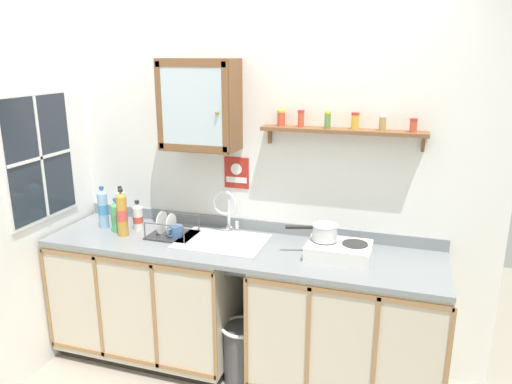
{
  "coord_description": "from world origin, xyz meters",
  "views": [
    {
      "loc": [
        1.0,
        -2.34,
        2.11
      ],
      "look_at": [
        0.08,
        0.55,
        1.25
      ],
      "focal_mm": 34.13,
      "sensor_mm": 36.0,
      "label": 1
    }
  ],
  "objects_px": {
    "hot_plate_stove": "(339,250)",
    "mug": "(176,232)",
    "bottle_water_clear_4": "(121,208)",
    "trash_bin": "(241,352)",
    "dish_rack": "(171,231)",
    "warning_sign": "(237,173)",
    "bottle_opaque_white_2": "(138,217)",
    "bottle_juice_amber_3": "(122,214)",
    "wall_cabinet": "(200,105)",
    "saucepan": "(324,232)",
    "sink": "(222,245)",
    "bottle_soda_green_1": "(117,216)",
    "bottle_water_blue_0": "(103,208)"
  },
  "relations": [
    {
      "from": "hot_plate_stove",
      "to": "mug",
      "type": "distance_m",
      "value": 1.09
    },
    {
      "from": "bottle_water_clear_4",
      "to": "trash_bin",
      "type": "bearing_deg",
      "value": -13.17
    },
    {
      "from": "hot_plate_stove",
      "to": "trash_bin",
      "type": "distance_m",
      "value": 0.96
    },
    {
      "from": "dish_rack",
      "to": "warning_sign",
      "type": "relative_size",
      "value": 1.43
    },
    {
      "from": "bottle_opaque_white_2",
      "to": "trash_bin",
      "type": "bearing_deg",
      "value": -13.12
    },
    {
      "from": "bottle_juice_amber_3",
      "to": "wall_cabinet",
      "type": "relative_size",
      "value": 0.56
    },
    {
      "from": "bottle_opaque_white_2",
      "to": "mug",
      "type": "distance_m",
      "value": 0.35
    },
    {
      "from": "warning_sign",
      "to": "hot_plate_stove",
      "type": "bearing_deg",
      "value": -21.29
    },
    {
      "from": "saucepan",
      "to": "bottle_juice_amber_3",
      "type": "relative_size",
      "value": 0.96
    },
    {
      "from": "bottle_juice_amber_3",
      "to": "dish_rack",
      "type": "height_order",
      "value": "bottle_juice_amber_3"
    },
    {
      "from": "bottle_opaque_white_2",
      "to": "dish_rack",
      "type": "distance_m",
      "value": 0.29
    },
    {
      "from": "trash_bin",
      "to": "bottle_water_clear_4",
      "type": "bearing_deg",
      "value": 166.83
    },
    {
      "from": "bottle_juice_amber_3",
      "to": "wall_cabinet",
      "type": "xyz_separation_m",
      "value": [
        0.49,
        0.25,
        0.72
      ]
    },
    {
      "from": "sink",
      "to": "dish_rack",
      "type": "height_order",
      "value": "sink"
    },
    {
      "from": "bottle_soda_green_1",
      "to": "dish_rack",
      "type": "height_order",
      "value": "bottle_soda_green_1"
    },
    {
      "from": "dish_rack",
      "to": "trash_bin",
      "type": "relative_size",
      "value": 0.76
    },
    {
      "from": "hot_plate_stove",
      "to": "mug",
      "type": "xyz_separation_m",
      "value": [
        -1.09,
        -0.01,
        -0.0
      ]
    },
    {
      "from": "bottle_opaque_white_2",
      "to": "bottle_water_blue_0",
      "type": "bearing_deg",
      "value": -172.52
    },
    {
      "from": "saucepan",
      "to": "bottle_water_clear_4",
      "type": "xyz_separation_m",
      "value": [
        -1.48,
        0.08,
        -0.01
      ]
    },
    {
      "from": "dish_rack",
      "to": "wall_cabinet",
      "type": "height_order",
      "value": "wall_cabinet"
    },
    {
      "from": "wall_cabinet",
      "to": "saucepan",
      "type": "bearing_deg",
      "value": -10.07
    },
    {
      "from": "hot_plate_stove",
      "to": "bottle_juice_amber_3",
      "type": "height_order",
      "value": "bottle_juice_amber_3"
    },
    {
      "from": "bottle_opaque_white_2",
      "to": "dish_rack",
      "type": "xyz_separation_m",
      "value": [
        0.28,
        -0.04,
        -0.06
      ]
    },
    {
      "from": "saucepan",
      "to": "mug",
      "type": "xyz_separation_m",
      "value": [
        -0.99,
        -0.03,
        -0.1
      ]
    },
    {
      "from": "hot_plate_stove",
      "to": "dish_rack",
      "type": "bearing_deg",
      "value": 179.1
    },
    {
      "from": "bottle_water_blue_0",
      "to": "mug",
      "type": "xyz_separation_m",
      "value": [
        0.59,
        -0.04,
        -0.1
      ]
    },
    {
      "from": "saucepan",
      "to": "sink",
      "type": "bearing_deg",
      "value": 179.24
    },
    {
      "from": "mug",
      "to": "bottle_soda_green_1",
      "type": "bearing_deg",
      "value": 179.96
    },
    {
      "from": "wall_cabinet",
      "to": "warning_sign",
      "type": "distance_m",
      "value": 0.53
    },
    {
      "from": "bottle_juice_amber_3",
      "to": "bottle_water_clear_4",
      "type": "xyz_separation_m",
      "value": [
        -0.12,
        0.17,
        -0.02
      ]
    },
    {
      "from": "bottle_opaque_white_2",
      "to": "wall_cabinet",
      "type": "relative_size",
      "value": 0.36
    },
    {
      "from": "bottle_water_clear_4",
      "to": "wall_cabinet",
      "type": "height_order",
      "value": "wall_cabinet"
    },
    {
      "from": "trash_bin",
      "to": "bottle_juice_amber_3",
      "type": "bearing_deg",
      "value": 176.01
    },
    {
      "from": "mug",
      "to": "trash_bin",
      "type": "height_order",
      "value": "mug"
    },
    {
      "from": "bottle_juice_amber_3",
      "to": "bottle_opaque_white_2",
      "type": "bearing_deg",
      "value": 74.53
    },
    {
      "from": "hot_plate_stove",
      "to": "trash_bin",
      "type": "xyz_separation_m",
      "value": [
        -0.59,
        -0.13,
        -0.75
      ]
    },
    {
      "from": "wall_cabinet",
      "to": "mug",
      "type": "bearing_deg",
      "value": -121.98
    },
    {
      "from": "bottle_water_blue_0",
      "to": "bottle_soda_green_1",
      "type": "distance_m",
      "value": 0.15
    },
    {
      "from": "bottle_opaque_white_2",
      "to": "mug",
      "type": "height_order",
      "value": "bottle_opaque_white_2"
    },
    {
      "from": "mug",
      "to": "warning_sign",
      "type": "xyz_separation_m",
      "value": [
        0.32,
        0.31,
        0.36
      ]
    },
    {
      "from": "bottle_juice_amber_3",
      "to": "dish_rack",
      "type": "distance_m",
      "value": 0.35
    },
    {
      "from": "sink",
      "to": "wall_cabinet",
      "type": "distance_m",
      "value": 0.94
    },
    {
      "from": "saucepan",
      "to": "bottle_juice_amber_3",
      "type": "distance_m",
      "value": 1.37
    },
    {
      "from": "bottle_opaque_white_2",
      "to": "dish_rack",
      "type": "bearing_deg",
      "value": -9.08
    },
    {
      "from": "sink",
      "to": "mug",
      "type": "height_order",
      "value": "sink"
    },
    {
      "from": "warning_sign",
      "to": "dish_rack",
      "type": "bearing_deg",
      "value": -143.5
    },
    {
      "from": "saucepan",
      "to": "mug",
      "type": "relative_size",
      "value": 2.88
    },
    {
      "from": "wall_cabinet",
      "to": "warning_sign",
      "type": "bearing_deg",
      "value": 31.04
    },
    {
      "from": "bottle_opaque_white_2",
      "to": "trash_bin",
      "type": "relative_size",
      "value": 0.52
    },
    {
      "from": "bottle_water_blue_0",
      "to": "mug",
      "type": "distance_m",
      "value": 0.6
    }
  ]
}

